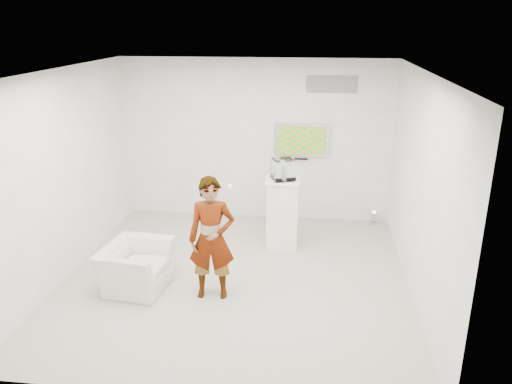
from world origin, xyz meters
TOP-DOWN VIEW (x-y plane):
  - room at (0.00, 0.00)m, footprint 5.01×5.01m
  - tv at (0.85, 2.45)m, footprint 1.00×0.08m
  - logo_decal at (1.35, 2.49)m, footprint 0.90×0.02m
  - person at (-0.24, -0.51)m, footprint 0.66×0.48m
  - armchair at (-1.37, -0.41)m, footprint 0.96×1.07m
  - pedestal at (0.59, 1.26)m, footprint 0.59×0.59m
  - floor_uplight at (2.24, 2.35)m, footprint 0.20×0.20m
  - vitrine at (0.59, 1.26)m, footprint 0.44×0.44m
  - console at (0.59, 1.26)m, footprint 0.11×0.18m
  - wii_remote at (-0.01, -0.33)m, footprint 0.06×0.15m

SIDE VIEW (x-z plane):
  - floor_uplight at x=2.24m, z-range 0.00..0.25m
  - armchair at x=-1.37m, z-range 0.00..0.63m
  - pedestal at x=0.59m, z-range 0.00..1.16m
  - person at x=-0.24m, z-range 0.00..1.71m
  - console at x=0.59m, z-range 1.16..1.39m
  - vitrine at x=0.59m, z-range 1.16..1.50m
  - room at x=0.00m, z-range 0.00..3.00m
  - wii_remote at x=-0.01m, z-range 1.52..1.56m
  - tv at x=0.85m, z-range 1.25..1.85m
  - logo_decal at x=1.35m, z-range 2.40..2.70m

